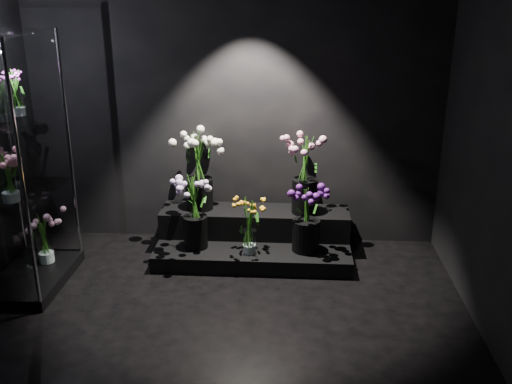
{
  "coord_description": "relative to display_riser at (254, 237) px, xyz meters",
  "views": [
    {
      "loc": [
        0.55,
        -3.4,
        2.45
      ],
      "look_at": [
        0.26,
        1.2,
        0.79
      ],
      "focal_mm": 40.0,
      "sensor_mm": 36.0,
      "label": 1
    }
  ],
  "objects": [
    {
      "name": "bouquet_lilac",
      "position": [
        -0.53,
        -0.22,
        0.4
      ],
      "size": [
        0.39,
        0.39,
        0.71
      ],
      "rotation": [
        0.0,
        0.0,
        -0.06
      ],
      "color": "black",
      "rests_on": "display_riser"
    },
    {
      "name": "display_riser",
      "position": [
        0.0,
        0.0,
        0.0
      ],
      "size": [
        1.83,
        0.81,
        0.41
      ],
      "color": "black",
      "rests_on": "floor"
    },
    {
      "name": "display_case",
      "position": [
        -1.9,
        -0.72,
        0.9
      ],
      "size": [
        0.58,
        0.97,
        2.13
      ],
      "color": "black",
      "rests_on": "floor"
    },
    {
      "name": "wall_front",
      "position": [
        -0.21,
        -3.63,
        1.23
      ],
      "size": [
        4.0,
        0.0,
        4.0
      ],
      "primitive_type": "plane",
      "rotation": [
        -1.57,
        0.0,
        0.0
      ],
      "color": "black",
      "rests_on": "floor"
    },
    {
      "name": "bouquet_case_base_pink",
      "position": [
        -1.85,
        -0.51,
        0.19
      ],
      "size": [
        0.39,
        0.39,
        0.49
      ],
      "rotation": [
        0.0,
        0.0,
        0.25
      ],
      "color": "white",
      "rests_on": "display_case"
    },
    {
      "name": "bouquet_case_magenta",
      "position": [
        -1.89,
        -0.58,
        1.48
      ],
      "size": [
        0.28,
        0.28,
        0.37
      ],
      "rotation": [
        0.0,
        0.0,
        -0.33
      ],
      "color": "white",
      "rests_on": "display_case"
    },
    {
      "name": "bouquet_orange_bells",
      "position": [
        -0.02,
        -0.32,
        0.26
      ],
      "size": [
        0.28,
        0.28,
        0.52
      ],
      "rotation": [
        0.0,
        0.0,
        -0.1
      ],
      "color": "white",
      "rests_on": "display_riser"
    },
    {
      "name": "bouquet_purple",
      "position": [
        0.49,
        -0.23,
        0.32
      ],
      "size": [
        0.38,
        0.38,
        0.61
      ],
      "rotation": [
        0.0,
        0.0,
        0.12
      ],
      "color": "black",
      "rests_on": "display_riser"
    },
    {
      "name": "bouquet_cream_roses",
      "position": [
        -0.54,
        0.13,
        0.67
      ],
      "size": [
        0.5,
        0.5,
        0.76
      ],
      "rotation": [
        0.0,
        0.0,
        -0.26
      ],
      "color": "black",
      "rests_on": "display_riser"
    },
    {
      "name": "bouquet_pink_roses",
      "position": [
        0.48,
        0.07,
        0.67
      ],
      "size": [
        0.48,
        0.48,
        0.74
      ],
      "rotation": [
        0.0,
        0.0,
        0.39
      ],
      "color": "black",
      "rests_on": "display_riser"
    },
    {
      "name": "floor",
      "position": [
        -0.21,
        -1.63,
        -0.17
      ],
      "size": [
        4.0,
        4.0,
        0.0
      ],
      "primitive_type": "plane",
      "color": "black",
      "rests_on": "ground"
    },
    {
      "name": "wall_back",
      "position": [
        -0.21,
        0.37,
        1.23
      ],
      "size": [
        4.0,
        0.0,
        4.0
      ],
      "primitive_type": "plane",
      "rotation": [
        1.57,
        0.0,
        0.0
      ],
      "color": "black",
      "rests_on": "floor"
    },
    {
      "name": "bouquet_case_pink",
      "position": [
        -1.89,
        -0.9,
        0.87
      ],
      "size": [
        0.37,
        0.37,
        0.4
      ],
      "rotation": [
        0.0,
        0.0,
        -0.33
      ],
      "color": "white",
      "rests_on": "display_case"
    }
  ]
}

